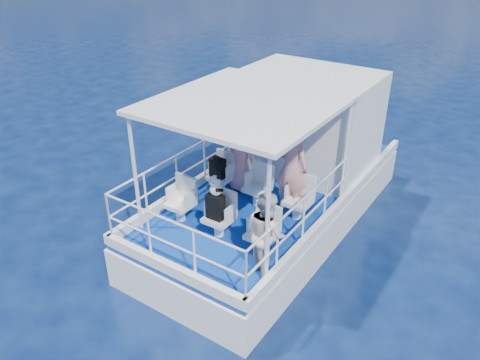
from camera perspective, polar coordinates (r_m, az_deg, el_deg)
name	(u,v)px	position (r m, az deg, el deg)	size (l,w,h in m)	color
ground	(251,245)	(9.80, 1.38, -7.89)	(2000.00, 2000.00, 0.00)	#08153D
hull	(275,222)	(10.51, 4.33, -5.17)	(3.00, 7.00, 1.60)	white
deck	(277,189)	(10.06, 4.51, -1.15)	(2.90, 6.90, 0.10)	navy
cabin	(308,121)	(10.62, 8.28, 7.17)	(2.85, 2.00, 2.20)	white
canopy	(247,103)	(8.17, 0.86, 9.38)	(3.00, 3.20, 0.08)	white
canopy_posts	(245,163)	(8.57, 0.63, 2.08)	(2.77, 2.97, 2.20)	white
railings	(235,199)	(8.62, -0.58, -2.29)	(2.84, 3.59, 1.00)	white
seat_port_fwd	(221,183)	(9.78, -2.36, -0.40)	(0.48, 0.46, 0.38)	white
seat_center_fwd	(257,195)	(9.34, 2.12, -1.90)	(0.48, 0.46, 0.38)	white
seat_stbd_fwd	(297,209)	(8.97, 7.00, -3.51)	(0.48, 0.46, 0.38)	white
seat_port_aft	(180,211)	(8.91, -7.28, -3.76)	(0.48, 0.46, 0.38)	white
seat_center_aft	(219,226)	(8.43, -2.60, -5.62)	(0.48, 0.46, 0.38)	white
seat_stbd_aft	(262,243)	(8.02, 2.64, -7.64)	(0.48, 0.46, 0.38)	white
passenger_port_fwd	(241,154)	(9.60, 0.13, 3.17)	(0.60, 0.43, 1.61)	pink
passenger_stbd_fwd	(292,169)	(8.86, 6.30, 1.35)	(0.65, 0.43, 1.79)	tan
passenger_stbd_aft	(266,233)	(7.33, 3.24, -6.48)	(0.70, 0.55, 1.44)	silver
backpack_port	(218,168)	(9.53, -2.75, 1.49)	(0.32, 0.18, 0.42)	black
backpack_center	(215,207)	(8.18, -3.04, -3.28)	(0.31, 0.17, 0.47)	black
compact_camera	(216,157)	(9.43, -2.90, 2.79)	(0.10, 0.06, 0.06)	black
panda	(215,185)	(7.98, -3.02, -0.58)	(0.26, 0.21, 0.39)	silver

